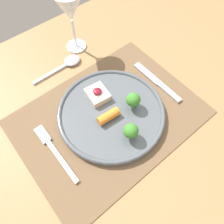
% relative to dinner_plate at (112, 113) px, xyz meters
% --- Properties ---
extents(ground_plane, '(8.00, 8.00, 0.00)m').
position_rel_dinner_plate_xyz_m(ground_plane, '(-0.01, 0.00, -0.77)').
color(ground_plane, '#4C4742').
extents(dining_table, '(1.44, 0.92, 0.76)m').
position_rel_dinner_plate_xyz_m(dining_table, '(-0.01, 0.00, -0.11)').
color(dining_table, olive).
rests_on(dining_table, ground_plane).
extents(placemat, '(0.49, 0.36, 0.00)m').
position_rel_dinner_plate_xyz_m(placemat, '(-0.01, 0.00, -0.02)').
color(placemat, brown).
rests_on(placemat, dining_table).
extents(dinner_plate, '(0.29, 0.29, 0.07)m').
position_rel_dinner_plate_xyz_m(dinner_plate, '(0.00, 0.00, 0.00)').
color(dinner_plate, '#4C5156').
rests_on(dinner_plate, placemat).
extents(fork, '(0.02, 0.18, 0.01)m').
position_rel_dinner_plate_xyz_m(fork, '(-0.18, 0.02, -0.01)').
color(fork, '#B2B2B7').
rests_on(fork, placemat).
extents(knife, '(0.02, 0.18, 0.01)m').
position_rel_dinner_plate_xyz_m(knife, '(0.18, -0.01, -0.01)').
color(knife, '#B2B2B7').
rests_on(knife, placemat).
extents(spoon, '(0.17, 0.04, 0.02)m').
position_rel_dinner_plate_xyz_m(spoon, '(0.01, 0.24, -0.01)').
color(spoon, '#B2B2B7').
rests_on(spoon, dining_table).
extents(wine_glass_near, '(0.09, 0.09, 0.19)m').
position_rel_dinner_plate_xyz_m(wine_glass_near, '(0.08, 0.28, 0.12)').
color(wine_glass_near, white).
rests_on(wine_glass_near, dining_table).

